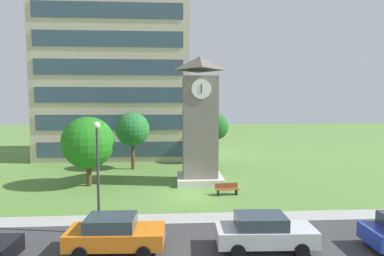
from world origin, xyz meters
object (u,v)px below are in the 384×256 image
object	(u,v)px
clock_tower	(200,127)
park_bench	(227,189)
street_lamp	(98,165)
tree_by_building	(215,127)
tree_near_tower	(88,143)
parked_car_orange	(115,233)
tree_streetside	(133,129)
parked_car_silver	(264,232)

from	to	relation	value
clock_tower	park_bench	distance (m)	6.20
clock_tower	street_lamp	distance (m)	12.08
tree_by_building	tree_near_tower	world-z (taller)	tree_by_building
tree_near_tower	parked_car_orange	distance (m)	12.75
clock_tower	tree_streetside	size ratio (longest dim) A/B	1.82
parked_car_silver	tree_streetside	bearing A→B (deg)	115.53
tree_by_building	parked_car_silver	bearing A→B (deg)	-91.37
park_bench	tree_near_tower	size ratio (longest dim) A/B	0.31
clock_tower	parked_car_orange	distance (m)	13.90
tree_near_tower	parked_car_silver	world-z (taller)	tree_near_tower
parked_car_orange	parked_car_silver	distance (m)	7.07
clock_tower	tree_near_tower	xyz separation A→B (m)	(-9.48, -0.68, -1.27)
park_bench	tree_near_tower	bearing A→B (deg)	164.20
clock_tower	tree_by_building	bearing A→B (deg)	73.95
tree_streetside	clock_tower	bearing A→B (deg)	-40.58
clock_tower	parked_car_orange	world-z (taller)	clock_tower
clock_tower	tree_near_tower	bearing A→B (deg)	-175.90
parked_car_orange	parked_car_silver	world-z (taller)	same
street_lamp	parked_car_silver	size ratio (longest dim) A/B	1.27
clock_tower	parked_car_silver	xyz separation A→B (m)	(2.03, -12.50, -4.11)
tree_near_tower	parked_car_orange	world-z (taller)	tree_near_tower
clock_tower	tree_near_tower	size ratio (longest dim) A/B	1.88
parked_car_orange	parked_car_silver	size ratio (longest dim) A/B	0.97
park_bench	tree_streetside	distance (m)	13.32
clock_tower	street_lamp	world-z (taller)	clock_tower
street_lamp	tree_near_tower	bearing A→B (deg)	108.54
tree_near_tower	tree_by_building	bearing A→B (deg)	38.37
street_lamp	parked_car_orange	xyz separation A→B (m)	(1.24, -2.04, -2.86)
tree_streetside	tree_by_building	bearing A→B (deg)	18.80
parked_car_silver	park_bench	bearing A→B (deg)	91.73
park_bench	parked_car_orange	xyz separation A→B (m)	(-6.81, -8.42, 0.40)
clock_tower	park_bench	xyz separation A→B (m)	(1.77, -3.87, -4.51)
parked_car_orange	parked_car_silver	xyz separation A→B (m)	(7.07, -0.21, -0.00)
park_bench	tree_streetside	size ratio (longest dim) A/B	0.30
tree_near_tower	street_lamp	bearing A→B (deg)	-71.46
tree_by_building	tree_streetside	world-z (taller)	tree_streetside
street_lamp	tree_near_tower	distance (m)	10.09
tree_near_tower	parked_car_silver	size ratio (longest dim) A/B	1.25
tree_by_building	parked_car_orange	xyz separation A→B (m)	(-7.58, -21.13, -3.41)
tree_streetside	tree_near_tower	distance (m)	7.00
parked_car_orange	clock_tower	bearing A→B (deg)	67.72
park_bench	tree_near_tower	distance (m)	12.14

